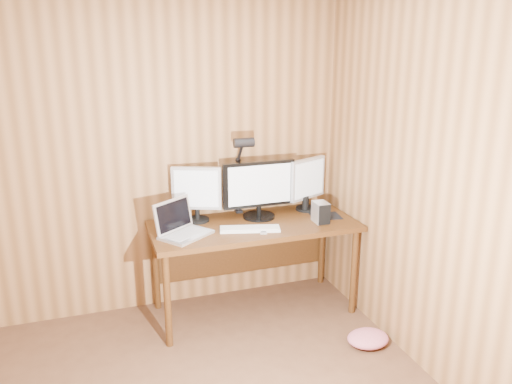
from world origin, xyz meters
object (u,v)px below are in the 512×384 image
phone (263,231)px  desk_lamp (241,164)px  monitor_center (259,189)px  speaker (305,204)px  monitor_right (308,183)px  hard_drive (321,212)px  keyboard (250,229)px  mouse (326,214)px  monitor_left (197,192)px  laptop (181,227)px  desk (251,235)px

phone → desk_lamp: (-0.04, 0.42, 0.42)m
monitor_center → speaker: 0.45m
monitor_right → hard_drive: (-0.03, -0.32, -0.16)m
keyboard → mouse: (0.68, 0.11, 0.01)m
monitor_left → hard_drive: monitor_left is taller
laptop → keyboard: bearing=-44.0°
monitor_left → desk_lamp: (0.37, 0.02, 0.19)m
hard_drive → desk_lamp: (-0.54, 0.36, 0.35)m
desk → speaker: 0.54m
laptop → keyboard: size_ratio=0.96×
desk → mouse: size_ratio=14.79×
desk → laptop: 0.63m
desk → monitor_left: bearing=162.6°
hard_drive → phone: (-0.50, -0.06, -0.08)m
laptop → speaker: 1.10m
monitor_center → phone: bearing=-104.8°
monitor_left → speaker: monitor_left is taller
monitor_center → monitor_left: bearing=170.8°
monitor_right → keyboard: size_ratio=0.95×
desk → laptop: (-0.58, -0.13, 0.18)m
speaker → desk_lamp: desk_lamp is taller
keyboard → hard_drive: (0.58, -0.01, 0.07)m
monitor_center → hard_drive: (0.42, -0.27, -0.16)m
monitor_center → keyboard: monitor_center is taller
mouse → desk_lamp: desk_lamp is taller
phone → desk_lamp: 0.60m
desk → speaker: bearing=8.5°
monitor_center → laptop: (-0.67, -0.19, -0.18)m
monitor_right → keyboard: monitor_right is taller
mouse → speaker: size_ratio=0.83×
monitor_left → mouse: bearing=10.2°
desk → speaker: (0.50, 0.07, 0.19)m
hard_drive → phone: 0.51m
monitor_center → hard_drive: bearing=-33.1°
hard_drive → monitor_right: bearing=86.1°
hard_drive → desk_lamp: 0.73m
desk_lamp → monitor_left: bearing=-157.1°
hard_drive → speaker: bearing=92.1°
monitor_right → hard_drive: monitor_right is taller
keyboard → mouse: 0.69m
laptop → monitor_center: bearing=-20.6°
desk → phone: 0.30m
desk → monitor_center: (0.09, 0.06, 0.36)m
monitor_center → desk_lamp: desk_lamp is taller
monitor_left → speaker: bearing=19.1°
laptop → phone: laptop is taller
hard_drive → desk_lamp: bearing=147.5°
monitor_right → hard_drive: size_ratio=2.72×
desk_lamp → monitor_center: bearing=-19.3°
keyboard → hard_drive: bearing=13.9°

